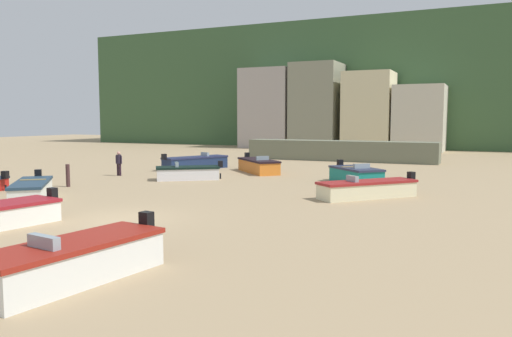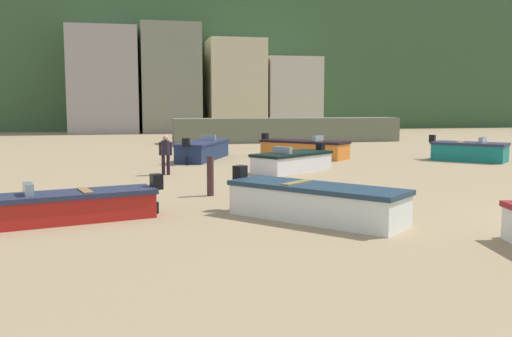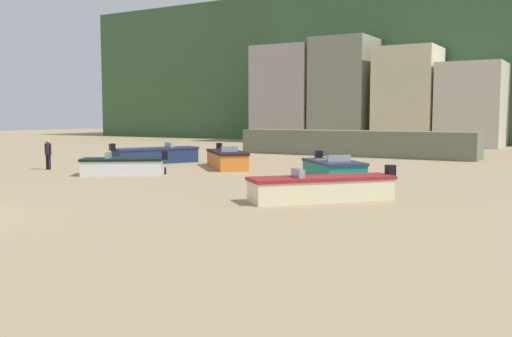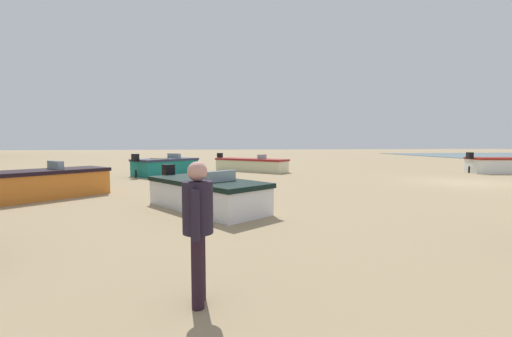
% 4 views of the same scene
% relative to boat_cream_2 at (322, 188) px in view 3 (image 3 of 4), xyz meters
% --- Properties ---
extents(headland_hill, '(90.00, 32.00, 16.80)m').
position_rel_boat_cream_2_xyz_m(headland_hill, '(-7.46, 56.90, 7.97)').
color(headland_hill, '#395935').
rests_on(headland_hill, ground).
extents(harbor_pier, '(17.16, 2.40, 1.81)m').
position_rel_boat_cream_2_xyz_m(harbor_pier, '(-7.03, 20.90, 0.48)').
color(harbor_pier, '#696D57').
rests_on(harbor_pier, ground).
extents(townhouse_far_left, '(6.59, 6.13, 10.26)m').
position_rel_boat_cream_2_xyz_m(townhouse_far_left, '(-21.16, 37.97, 4.71)').
color(townhouse_far_left, '#A59C96').
rests_on(townhouse_far_left, ground).
extents(townhouse_centre_left, '(5.80, 5.96, 10.71)m').
position_rel_boat_cream_2_xyz_m(townhouse_centre_left, '(-14.65, 37.88, 4.93)').
color(townhouse_centre_left, gray).
rests_on(townhouse_centre_left, ground).
extents(townhouse_centre_right, '(5.66, 5.30, 9.37)m').
position_rel_boat_cream_2_xyz_m(townhouse_centre_right, '(-8.04, 37.55, 4.26)').
color(townhouse_centre_right, beige).
rests_on(townhouse_centre_right, ground).
extents(townhouse_far_right, '(5.61, 6.30, 7.64)m').
position_rel_boat_cream_2_xyz_m(townhouse_far_right, '(-2.17, 38.05, 3.39)').
color(townhouse_far_right, beige).
rests_on(townhouse_far_right, ground).
extents(boat_cream_2, '(4.36, 4.64, 1.15)m').
position_rel_boat_cream_2_xyz_m(boat_cream_2, '(0.00, 0.00, 0.00)').
color(boat_cream_2, beige).
rests_on(boat_cream_2, ground).
extents(boat_orange_4, '(4.42, 4.47, 1.26)m').
position_rel_boat_cream_2_xyz_m(boat_orange_4, '(-9.52, 8.41, 0.06)').
color(boat_orange_4, orange).
rests_on(boat_orange_4, ground).
extents(boat_white_5, '(4.03, 3.53, 1.14)m').
position_rel_boat_cream_2_xyz_m(boat_white_5, '(-11.79, 2.72, -0.00)').
color(boat_white_5, silver).
rests_on(boat_white_5, ground).
extents(boat_teal_6, '(3.73, 3.76, 1.26)m').
position_rel_boat_cream_2_xyz_m(boat_teal_6, '(-1.80, 5.16, 0.06)').
color(boat_teal_6, '#147770').
rests_on(boat_teal_6, ground).
extents(boat_navy_7, '(3.44, 5.35, 1.27)m').
position_rel_boat_cream_2_xyz_m(boat_navy_7, '(-14.90, 8.74, 0.06)').
color(boat_navy_7, navy).
rests_on(boat_navy_7, ground).
extents(beach_walker_foreground, '(0.53, 0.36, 1.62)m').
position_rel_boat_cream_2_xyz_m(beach_walker_foreground, '(-17.15, 2.71, 0.53)').
color(beach_walker_foreground, black).
rests_on(beach_walker_foreground, ground).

